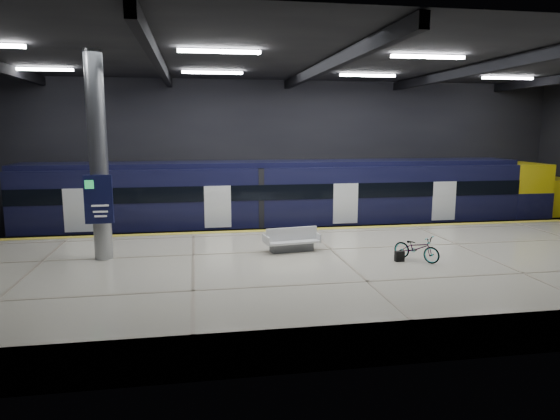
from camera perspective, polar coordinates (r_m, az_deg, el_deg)
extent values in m
plane|color=black|center=(19.74, 4.99, -6.89)|extent=(30.00, 30.00, 0.00)
cube|color=black|center=(26.82, 0.77, 6.09)|extent=(30.00, 0.10, 8.00)
cube|color=black|center=(11.51, 15.38, 1.57)|extent=(30.00, 0.10, 8.00)
cube|color=black|center=(19.13, 5.34, 16.79)|extent=(30.00, 16.00, 0.10)
cube|color=black|center=(18.51, -13.69, 16.06)|extent=(0.25, 16.00, 0.40)
cube|color=black|center=(19.10, 5.33, 16.05)|extent=(0.25, 16.00, 0.40)
cube|color=black|center=(21.43, 21.57, 14.71)|extent=(0.25, 16.00, 0.40)
cube|color=white|center=(16.53, -6.93, 17.55)|extent=(2.60, 0.18, 0.10)
cube|color=white|center=(18.28, 16.56, 16.44)|extent=(2.60, 0.18, 0.10)
cube|color=white|center=(23.29, -25.77, 14.28)|extent=(2.60, 0.18, 0.10)
cube|color=white|center=(22.48, -7.72, 15.31)|extent=(2.60, 0.18, 0.10)
cube|color=white|center=(23.80, 9.99, 14.91)|extent=(2.60, 0.18, 0.10)
cube|color=white|center=(26.93, 24.58, 13.55)|extent=(2.60, 0.18, 0.10)
cube|color=beige|center=(17.28, 7.13, -7.39)|extent=(30.00, 11.00, 1.10)
cube|color=gold|center=(22.07, 3.23, -2.19)|extent=(30.00, 0.40, 0.01)
cube|color=gray|center=(24.22, 2.13, -3.63)|extent=(30.00, 0.08, 0.16)
cube|color=gray|center=(25.60, 1.47, -2.93)|extent=(30.00, 0.08, 0.16)
cube|color=black|center=(24.66, -0.23, -2.28)|extent=(24.00, 2.58, 0.80)
cube|color=black|center=(24.36, -0.24, 1.81)|extent=(24.00, 2.80, 2.75)
cube|color=black|center=(24.22, -0.24, 5.32)|extent=(24.00, 2.30, 0.24)
cube|color=black|center=(22.95, 0.34, 2.05)|extent=(24.00, 0.04, 0.70)
cube|color=white|center=(23.73, 7.50, 0.74)|extent=(1.20, 0.05, 1.90)
cube|color=yellow|center=(29.42, 25.62, 2.19)|extent=(2.00, 2.80, 2.75)
cube|color=black|center=(29.58, 26.12, 2.53)|extent=(1.60, 2.38, 0.80)
cube|color=#595B60|center=(18.10, 1.33, -4.27)|extent=(1.59, 0.70, 0.29)
cube|color=silver|center=(18.05, 1.34, -3.59)|extent=(2.02, 1.09, 0.08)
cube|color=silver|center=(17.99, 1.34, -2.76)|extent=(1.91, 0.36, 0.48)
cube|color=silver|center=(17.73, -1.60, -3.44)|extent=(0.18, 0.82, 0.29)
cube|color=silver|center=(18.36, 4.17, -3.02)|extent=(0.18, 0.82, 0.29)
imported|color=#99999E|center=(17.37, 15.35, -4.21)|extent=(1.46, 1.65, 0.86)
cube|color=black|center=(17.19, 13.49, -5.16)|extent=(0.31, 0.19, 0.35)
cylinder|color=#9EA0A5|center=(17.64, -20.03, 5.69)|extent=(0.60, 0.60, 6.90)
cube|color=#0F1239|center=(17.35, -20.03, 1.15)|extent=(0.90, 0.12, 1.60)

